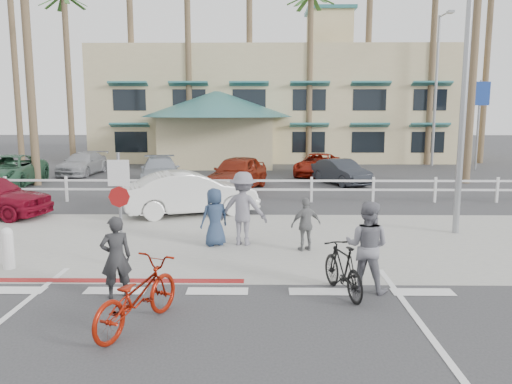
{
  "coord_description": "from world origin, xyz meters",
  "views": [
    {
      "loc": [
        0.87,
        -8.71,
        3.47
      ],
      "look_at": [
        0.72,
        3.62,
        1.5
      ],
      "focal_mm": 35.0,
      "sensor_mm": 36.0,
      "label": 1
    }
  ],
  "objects_px": {
    "bike_black": "(343,269)",
    "car_white_sedan": "(191,193)",
    "sign_post": "(120,204)",
    "bike_red": "(137,295)"
  },
  "relations": [
    {
      "from": "sign_post",
      "to": "bike_black",
      "type": "distance_m",
      "value": 5.11
    },
    {
      "from": "bike_black",
      "to": "sign_post",
      "type": "bearing_deg",
      "value": -35.67
    },
    {
      "from": "bike_red",
      "to": "car_white_sedan",
      "type": "xyz_separation_m",
      "value": [
        -0.41,
        9.12,
        0.2
      ]
    },
    {
      "from": "bike_red",
      "to": "bike_black",
      "type": "xyz_separation_m",
      "value": [
        3.57,
        1.53,
        -0.04
      ]
    },
    {
      "from": "bike_black",
      "to": "car_white_sedan",
      "type": "bearing_deg",
      "value": -78.04
    },
    {
      "from": "bike_red",
      "to": "bike_black",
      "type": "distance_m",
      "value": 3.89
    },
    {
      "from": "bike_red",
      "to": "car_white_sedan",
      "type": "height_order",
      "value": "car_white_sedan"
    },
    {
      "from": "bike_red",
      "to": "sign_post",
      "type": "bearing_deg",
      "value": -46.66
    },
    {
      "from": "bike_red",
      "to": "car_white_sedan",
      "type": "relative_size",
      "value": 0.46
    },
    {
      "from": "sign_post",
      "to": "car_white_sedan",
      "type": "xyz_separation_m",
      "value": [
        0.73,
        5.88,
        -0.71
      ]
    }
  ]
}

